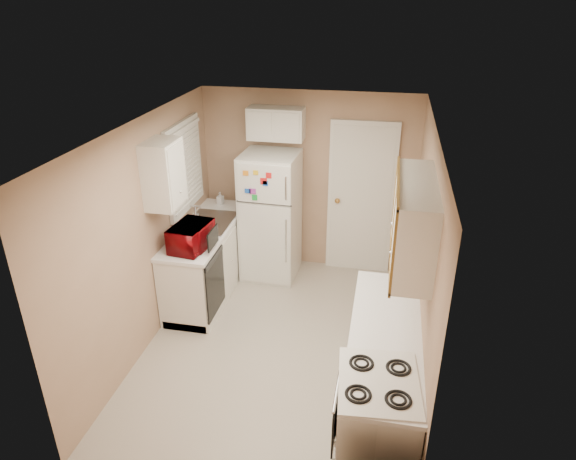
# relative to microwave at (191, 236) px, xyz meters

# --- Properties ---
(floor) EXTENTS (3.80, 3.80, 0.00)m
(floor) POSITION_rel_microwave_xyz_m (1.06, -0.34, -1.05)
(floor) COLOR beige
(floor) RESTS_ON ground
(ceiling) EXTENTS (3.80, 3.80, 0.00)m
(ceiling) POSITION_rel_microwave_xyz_m (1.06, -0.34, 1.35)
(ceiling) COLOR white
(ceiling) RESTS_ON floor
(wall_left) EXTENTS (3.80, 3.80, 0.00)m
(wall_left) POSITION_rel_microwave_xyz_m (-0.34, -0.34, 0.15)
(wall_left) COLOR tan
(wall_left) RESTS_ON floor
(wall_right) EXTENTS (3.80, 3.80, 0.00)m
(wall_right) POSITION_rel_microwave_xyz_m (2.46, -0.34, 0.15)
(wall_right) COLOR tan
(wall_right) RESTS_ON floor
(wall_back) EXTENTS (2.80, 2.80, 0.00)m
(wall_back) POSITION_rel_microwave_xyz_m (1.06, 1.56, 0.15)
(wall_back) COLOR tan
(wall_back) RESTS_ON floor
(wall_front) EXTENTS (2.80, 2.80, 0.00)m
(wall_front) POSITION_rel_microwave_xyz_m (1.06, -2.24, 0.15)
(wall_front) COLOR tan
(wall_front) RESTS_ON floor
(left_counter) EXTENTS (0.60, 1.80, 0.90)m
(left_counter) POSITION_rel_microwave_xyz_m (-0.04, 0.56, -0.60)
(left_counter) COLOR silver
(left_counter) RESTS_ON floor
(dishwasher) EXTENTS (0.03, 0.58, 0.72)m
(dishwasher) POSITION_rel_microwave_xyz_m (0.25, -0.04, -0.56)
(dishwasher) COLOR black
(dishwasher) RESTS_ON floor
(sink) EXTENTS (0.54, 0.74, 0.16)m
(sink) POSITION_rel_microwave_xyz_m (-0.04, 0.71, -0.19)
(sink) COLOR gray
(sink) RESTS_ON left_counter
(microwave) EXTENTS (0.55, 0.35, 0.34)m
(microwave) POSITION_rel_microwave_xyz_m (0.00, 0.00, 0.00)
(microwave) COLOR maroon
(microwave) RESTS_ON left_counter
(soap_bottle) EXTENTS (0.09, 0.09, 0.17)m
(soap_bottle) POSITION_rel_microwave_xyz_m (-0.09, 1.29, -0.05)
(soap_bottle) COLOR white
(soap_bottle) RESTS_ON left_counter
(window_blinds) EXTENTS (0.10, 0.98, 1.08)m
(window_blinds) POSITION_rel_microwave_xyz_m (-0.30, 0.71, 0.55)
(window_blinds) COLOR silver
(window_blinds) RESTS_ON wall_left
(upper_cabinet_left) EXTENTS (0.30, 0.45, 0.70)m
(upper_cabinet_left) POSITION_rel_microwave_xyz_m (-0.19, -0.12, 0.75)
(upper_cabinet_left) COLOR silver
(upper_cabinet_left) RESTS_ON wall_left
(refrigerator) EXTENTS (0.72, 0.70, 1.69)m
(refrigerator) POSITION_rel_microwave_xyz_m (0.63, 1.15, -0.21)
(refrigerator) COLOR silver
(refrigerator) RESTS_ON floor
(cabinet_over_fridge) EXTENTS (0.70, 0.30, 0.40)m
(cabinet_over_fridge) POSITION_rel_microwave_xyz_m (0.66, 1.41, 0.95)
(cabinet_over_fridge) COLOR silver
(cabinet_over_fridge) RESTS_ON wall_back
(interior_door) EXTENTS (0.86, 0.06, 2.08)m
(interior_door) POSITION_rel_microwave_xyz_m (1.76, 1.52, -0.03)
(interior_door) COLOR silver
(interior_door) RESTS_ON floor
(right_counter) EXTENTS (0.60, 2.00, 0.90)m
(right_counter) POSITION_rel_microwave_xyz_m (2.16, -1.14, -0.60)
(right_counter) COLOR silver
(right_counter) RESTS_ON floor
(stove) EXTENTS (0.65, 0.77, 0.88)m
(stove) POSITION_rel_microwave_xyz_m (2.13, -1.77, -0.61)
(stove) COLOR silver
(stove) RESTS_ON floor
(upper_cabinet_right) EXTENTS (0.30, 1.20, 0.70)m
(upper_cabinet_right) POSITION_rel_microwave_xyz_m (2.31, -0.84, 0.75)
(upper_cabinet_right) COLOR silver
(upper_cabinet_right) RESTS_ON wall_right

